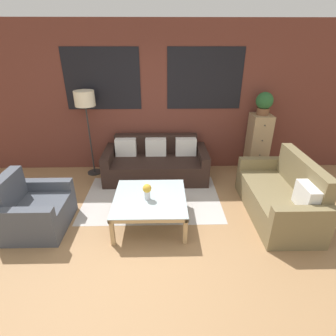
{
  "coord_description": "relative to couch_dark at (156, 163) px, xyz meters",
  "views": [
    {
      "loc": [
        0.16,
        -2.67,
        2.46
      ],
      "look_at": [
        0.24,
        1.21,
        0.55
      ],
      "focal_mm": 28.0,
      "sensor_mm": 36.0,
      "label": 1
    }
  ],
  "objects": [
    {
      "name": "flower_vase",
      "position": [
        -0.09,
        -1.49,
        0.28
      ],
      "size": [
        0.12,
        0.12,
        0.24
      ],
      "color": "silver",
      "rests_on": "coffee_table"
    },
    {
      "name": "ground_plane",
      "position": [
        -0.02,
        -1.95,
        -0.29
      ],
      "size": [
        16.0,
        16.0,
        0.0
      ],
      "primitive_type": "plane",
      "color": "#9E754C"
    },
    {
      "name": "potted_plant",
      "position": [
        2.02,
        0.2,
        1.13
      ],
      "size": [
        0.31,
        0.31,
        0.42
      ],
      "color": "brown",
      "rests_on": "drawer_cabinet"
    },
    {
      "name": "settee_vintage",
      "position": [
        1.92,
        -1.3,
        0.02
      ],
      "size": [
        0.8,
        1.64,
        0.92
      ],
      "color": "olive",
      "rests_on": "ground_plane"
    },
    {
      "name": "coffee_table",
      "position": [
        -0.06,
        -1.44,
        0.09
      ],
      "size": [
        1.03,
        1.03,
        0.43
      ],
      "color": "silver",
      "rests_on": "ground_plane"
    },
    {
      "name": "drawer_cabinet",
      "position": [
        2.02,
        0.2,
        0.31
      ],
      "size": [
        0.38,
        0.42,
        1.19
      ],
      "color": "tan",
      "rests_on": "ground_plane"
    },
    {
      "name": "rug",
      "position": [
        -0.06,
        -0.8,
        -0.28
      ],
      "size": [
        2.3,
        1.49,
        0.0
      ],
      "color": "#BCB7B2",
      "rests_on": "ground_plane"
    },
    {
      "name": "armchair_corner",
      "position": [
        -1.69,
        -1.52,
        -0.01
      ],
      "size": [
        0.8,
        0.9,
        0.84
      ],
      "color": "#474C56",
      "rests_on": "ground_plane"
    },
    {
      "name": "wall_back_brick",
      "position": [
        -0.02,
        0.49,
        1.12
      ],
      "size": [
        8.4,
        0.09,
        2.8
      ],
      "color": "brown",
      "rests_on": "ground_plane"
    },
    {
      "name": "floor_lamp",
      "position": [
        -1.27,
        0.18,
        1.14
      ],
      "size": [
        0.37,
        0.37,
        1.64
      ],
      "color": "#2D2D2D",
      "rests_on": "ground_plane"
    },
    {
      "name": "couch_dark",
      "position": [
        0.0,
        0.0,
        0.0
      ],
      "size": [
        1.95,
        0.88,
        0.78
      ],
      "color": "black",
      "rests_on": "ground_plane"
    }
  ]
}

